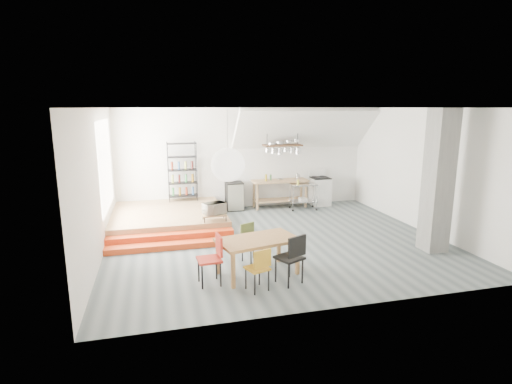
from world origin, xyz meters
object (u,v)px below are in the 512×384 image
object	(u,v)px
stove	(320,191)
rolling_cart	(303,193)
mini_fridge	(234,196)
dining_table	(258,242)

from	to	relation	value
stove	rolling_cart	xyz separation A→B (m)	(-0.76, -0.46, 0.06)
mini_fridge	stove	bearing A→B (deg)	-0.87
dining_table	mini_fridge	xyz separation A→B (m)	(0.53, 5.05, -0.20)
stove	dining_table	distance (m)	6.07
stove	mini_fridge	size ratio (longest dim) A/B	1.31
dining_table	rolling_cart	size ratio (longest dim) A/B	1.90
stove	dining_table	world-z (taller)	stove
rolling_cart	mini_fridge	xyz separation A→B (m)	(-2.14, 0.50, -0.09)
stove	rolling_cart	size ratio (longest dim) A/B	1.33
rolling_cart	mini_fridge	distance (m)	2.20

